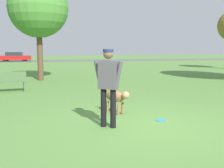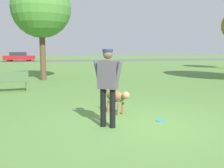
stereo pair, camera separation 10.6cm
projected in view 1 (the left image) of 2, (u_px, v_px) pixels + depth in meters
The scene contains 8 objects.
ground_plane at pixel (141, 125), 6.09m from camera, with size 120.00×120.00×0.00m, color #56843D.
far_road_strip at pixel (68, 61), 37.37m from camera, with size 120.00×6.00×0.01m.
person at pixel (108, 81), 5.81m from camera, with size 0.63×0.45×1.76m.
dog at pixel (116, 97), 7.12m from camera, with size 0.64×1.00×0.66m.
frisbee at pixel (161, 120), 6.46m from camera, with size 0.23×0.23×0.02m.
tree_mid_center at pixel (38, 8), 14.08m from camera, with size 3.22×3.22×5.56m.
parked_car_red at pixel (15, 57), 35.69m from camera, with size 4.11×1.83×1.25m.
park_bench at pixel (8, 81), 10.62m from camera, with size 1.45×0.64×0.84m.
Camera 1 is at (-1.94, -5.61, 1.78)m, focal length 42.00 mm.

